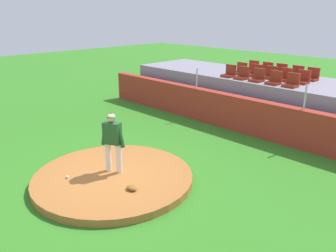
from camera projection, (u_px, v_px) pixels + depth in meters
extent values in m
plane|color=#317C20|center=(114.00, 181.00, 9.40)|extent=(60.00, 60.00, 0.00)
cylinder|color=#A6642F|center=(113.00, 178.00, 9.36)|extent=(4.31, 4.31, 0.20)
cylinder|color=silver|center=(108.00, 157.00, 9.45)|extent=(0.16, 0.16, 0.83)
cylinder|color=silver|center=(119.00, 158.00, 9.33)|extent=(0.16, 0.16, 0.83)
cube|color=#1E4723|center=(112.00, 133.00, 9.16)|extent=(0.53, 0.42, 0.60)
cylinder|color=#1E4723|center=(104.00, 133.00, 9.26)|extent=(0.24, 0.19, 0.68)
cylinder|color=#1E4723|center=(120.00, 135.00, 9.09)|extent=(0.26, 0.20, 0.68)
sphere|color=tan|center=(111.00, 118.00, 9.02)|extent=(0.23, 0.23, 0.23)
cone|color=#1E4723|center=(111.00, 115.00, 9.00)|extent=(0.35, 0.35, 0.13)
sphere|color=white|center=(67.00, 177.00, 9.12)|extent=(0.07, 0.07, 0.07)
ellipsoid|color=brown|center=(132.00, 188.00, 8.51)|extent=(0.32, 0.24, 0.11)
cube|color=#A63024|center=(240.00, 114.00, 13.13)|extent=(14.94, 0.40, 1.34)
cylinder|color=silver|center=(197.00, 78.00, 14.30)|extent=(0.06, 0.06, 0.82)
cylinder|color=silver|center=(305.00, 97.00, 11.14)|extent=(0.06, 0.06, 0.82)
cube|color=gray|center=(270.00, 99.00, 14.50)|extent=(13.08, 3.31, 1.79)
cube|color=maroon|center=(228.00, 76.00, 14.34)|extent=(0.48, 0.44, 0.10)
cube|color=maroon|center=(231.00, 69.00, 14.38)|extent=(0.48, 0.08, 0.40)
cube|color=maroon|center=(241.00, 78.00, 13.87)|extent=(0.48, 0.44, 0.10)
cube|color=maroon|center=(244.00, 71.00, 13.91)|extent=(0.48, 0.08, 0.40)
cube|color=maroon|center=(256.00, 80.00, 13.41)|extent=(0.48, 0.44, 0.10)
cube|color=maroon|center=(259.00, 73.00, 13.45)|extent=(0.48, 0.08, 0.40)
cube|color=maroon|center=(273.00, 83.00, 12.90)|extent=(0.48, 0.44, 0.10)
cube|color=maroon|center=(276.00, 76.00, 12.93)|extent=(0.48, 0.08, 0.40)
cube|color=maroon|center=(290.00, 86.00, 12.45)|extent=(0.48, 0.44, 0.10)
cube|color=maroon|center=(293.00, 78.00, 12.49)|extent=(0.48, 0.08, 0.40)
cube|color=maroon|center=(239.00, 73.00, 14.94)|extent=(0.48, 0.44, 0.10)
cube|color=maroon|center=(242.00, 67.00, 14.98)|extent=(0.48, 0.08, 0.40)
cube|color=maroon|center=(254.00, 75.00, 14.44)|extent=(0.48, 0.44, 0.10)
cube|color=maroon|center=(257.00, 69.00, 14.48)|extent=(0.48, 0.08, 0.40)
cube|color=maroon|center=(269.00, 77.00, 13.99)|extent=(0.48, 0.44, 0.10)
cube|color=maroon|center=(272.00, 71.00, 14.03)|extent=(0.48, 0.08, 0.40)
cube|color=maroon|center=(284.00, 80.00, 13.52)|extent=(0.48, 0.44, 0.10)
cube|color=maroon|center=(287.00, 73.00, 13.56)|extent=(0.48, 0.08, 0.40)
cube|color=maroon|center=(301.00, 82.00, 13.03)|extent=(0.48, 0.44, 0.10)
cube|color=maroon|center=(304.00, 75.00, 13.07)|extent=(0.48, 0.08, 0.40)
cube|color=maroon|center=(251.00, 71.00, 15.51)|extent=(0.48, 0.44, 0.10)
cube|color=maroon|center=(254.00, 65.00, 15.55)|extent=(0.48, 0.08, 0.40)
cube|color=maroon|center=(265.00, 73.00, 15.03)|extent=(0.48, 0.44, 0.10)
cube|color=maroon|center=(268.00, 67.00, 15.07)|extent=(0.48, 0.08, 0.40)
cube|color=maroon|center=(279.00, 75.00, 14.60)|extent=(0.48, 0.44, 0.10)
cube|color=maroon|center=(282.00, 68.00, 14.64)|extent=(0.48, 0.08, 0.40)
cube|color=maroon|center=(295.00, 77.00, 14.08)|extent=(0.48, 0.44, 0.10)
cube|color=maroon|center=(298.00, 70.00, 14.12)|extent=(0.48, 0.08, 0.40)
cube|color=maroon|center=(311.00, 79.00, 13.62)|extent=(0.48, 0.44, 0.10)
cube|color=maroon|center=(314.00, 72.00, 13.66)|extent=(0.48, 0.08, 0.40)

